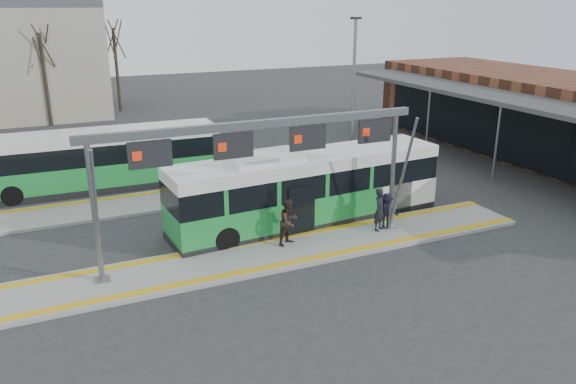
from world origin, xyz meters
name	(u,v)px	position (x,y,z in m)	size (l,w,h in m)	color
ground	(276,255)	(0.00, 0.00, 0.00)	(120.00, 120.00, 0.00)	#2D2D30
platform_main	(276,253)	(0.00, 0.00, 0.07)	(22.00, 3.00, 0.15)	gray
platform_second	(137,204)	(-4.00, 8.00, 0.07)	(20.00, 3.00, 0.15)	gray
tactile_main	(276,251)	(0.00, 0.00, 0.16)	(22.00, 2.65, 0.02)	gold
tactile_second	(132,195)	(-4.00, 9.15, 0.16)	(20.00, 0.35, 0.02)	gold
gantry	(264,148)	(-0.35, 0.25, 4.30)	(13.00, 1.68, 5.20)	slate
hero_bus	(307,189)	(2.61, 2.61, 1.58)	(12.67, 3.51, 3.44)	black
bg_bus_green	(100,160)	(-5.16, 11.54, 1.52)	(12.36, 2.87, 3.08)	black
passenger_a	(380,210)	(4.90, 0.21, 1.07)	(0.67, 0.44, 1.85)	black
passenger_b	(289,222)	(0.77, 0.46, 1.10)	(0.93, 0.72, 1.91)	#2E221F
passenger_c	(387,211)	(5.31, 0.30, 0.93)	(1.01, 0.58, 1.56)	black
tree_left	(41,46)	(-6.96, 29.89, 6.19)	(1.40, 1.40, 8.16)	#382B21
tree_mid	(114,40)	(-0.89, 34.20, 6.28)	(1.40, 1.40, 8.28)	#382B21
lamp_east	(353,103)	(6.75, 5.87, 4.62)	(0.50, 0.25, 8.75)	slate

